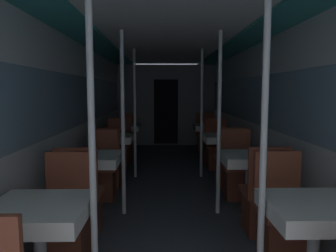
# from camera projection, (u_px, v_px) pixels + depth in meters

# --- Properties ---
(wall_left) EXTENTS (0.05, 9.80, 2.15)m
(wall_left) POSITION_uv_depth(u_px,v_px,m) (79.00, 115.00, 4.81)
(wall_left) COLOR silver
(wall_left) RESTS_ON ground_plane
(wall_right) EXTENTS (0.05, 9.80, 2.15)m
(wall_right) POSITION_uv_depth(u_px,v_px,m) (258.00, 114.00, 4.86)
(wall_right) COLOR silver
(wall_right) RESTS_ON ground_plane
(ceiling_panel) EXTENTS (2.66, 9.80, 0.07)m
(ceiling_panel) POSITION_uv_depth(u_px,v_px,m) (169.00, 40.00, 4.72)
(ceiling_panel) COLOR white
(ceiling_panel) RESTS_ON wall_left
(bulkhead_far) EXTENTS (2.61, 0.09, 2.15)m
(bulkhead_far) POSITION_uv_depth(u_px,v_px,m) (166.00, 106.00, 8.78)
(bulkhead_far) COLOR slate
(bulkhead_far) RESTS_ON ground_plane
(dining_table_left_0) EXTENTS (0.65, 0.65, 0.72)m
(dining_table_left_0) POSITION_uv_depth(u_px,v_px,m) (39.00, 217.00, 2.18)
(dining_table_left_0) COLOR #4C4C51
(dining_table_left_0) RESTS_ON ground_plane
(chair_left_far_0) EXTENTS (0.42, 0.42, 0.93)m
(chair_left_far_0) POSITION_uv_depth(u_px,v_px,m) (66.00, 229.00, 2.78)
(chair_left_far_0) COLOR brown
(chair_left_far_0) RESTS_ON ground_plane
(support_pole_left_0) EXTENTS (0.05, 0.05, 2.15)m
(support_pole_left_0) POSITION_uv_depth(u_px,v_px,m) (92.00, 151.00, 2.13)
(support_pole_left_0) COLOR silver
(support_pole_left_0) RESTS_ON ground_plane
(dining_table_left_1) EXTENTS (0.65, 0.65, 0.72)m
(dining_table_left_1) POSITION_uv_depth(u_px,v_px,m) (92.00, 162.00, 3.85)
(dining_table_left_1) COLOR #4C4C51
(dining_table_left_1) RESTS_ON ground_plane
(chair_left_near_1) EXTENTS (0.42, 0.42, 0.93)m
(chair_left_near_1) POSITION_uv_depth(u_px,v_px,m) (81.00, 207.00, 3.31)
(chair_left_near_1) COLOR brown
(chair_left_near_1) RESTS_ON ground_plane
(chair_left_far_1) EXTENTS (0.42, 0.42, 0.93)m
(chair_left_far_1) POSITION_uv_depth(u_px,v_px,m) (102.00, 177.00, 4.46)
(chair_left_far_1) COLOR brown
(chair_left_far_1) RESTS_ON ground_plane
(support_pole_left_1) EXTENTS (0.05, 0.05, 2.15)m
(support_pole_left_1) POSITION_uv_depth(u_px,v_px,m) (123.00, 124.00, 3.81)
(support_pole_left_1) COLOR silver
(support_pole_left_1) RESTS_ON ground_plane
(dining_table_left_2) EXTENTS (0.65, 0.65, 0.72)m
(dining_table_left_2) POSITION_uv_depth(u_px,v_px,m) (113.00, 140.00, 5.52)
(dining_table_left_2) COLOR #4C4C51
(dining_table_left_2) RESTS_ON ground_plane
(chair_left_near_2) EXTENTS (0.42, 0.42, 0.93)m
(chair_left_near_2) POSITION_uv_depth(u_px,v_px,m) (108.00, 168.00, 4.99)
(chair_left_near_2) COLOR brown
(chair_left_near_2) RESTS_ON ground_plane
(chair_left_far_2) EXTENTS (0.42, 0.42, 0.93)m
(chair_left_far_2) POSITION_uv_depth(u_px,v_px,m) (118.00, 154.00, 6.13)
(chair_left_far_2) COLOR brown
(chair_left_far_2) RESTS_ON ground_plane
(support_pole_left_2) EXTENTS (0.05, 0.05, 2.15)m
(support_pole_left_2) POSITION_uv_depth(u_px,v_px,m) (135.00, 114.00, 5.48)
(support_pole_left_2) COLOR silver
(support_pole_left_2) RESTS_ON ground_plane
(dining_table_left_3) EXTENTS (0.65, 0.65, 0.72)m
(dining_table_left_3) POSITION_uv_depth(u_px,v_px,m) (125.00, 129.00, 7.20)
(dining_table_left_3) COLOR #4C4C51
(dining_table_left_3) RESTS_ON ground_plane
(chair_left_near_3) EXTENTS (0.42, 0.42, 0.93)m
(chair_left_near_3) POSITION_uv_depth(u_px,v_px,m) (122.00, 149.00, 6.66)
(chair_left_near_3) COLOR brown
(chair_left_near_3) RESTS_ON ground_plane
(chair_left_far_3) EXTENTS (0.42, 0.42, 0.93)m
(chair_left_far_3) POSITION_uv_depth(u_px,v_px,m) (128.00, 140.00, 7.81)
(chair_left_far_3) COLOR brown
(chair_left_far_3) RESTS_ON ground_plane
(dining_table_right_0) EXTENTS (0.65, 0.65, 0.72)m
(dining_table_right_0) POSITION_uv_depth(u_px,v_px,m) (315.00, 215.00, 2.21)
(dining_table_right_0) COLOR #4C4C51
(dining_table_right_0) RESTS_ON ground_plane
(chair_right_far_0) EXTENTS (0.42, 0.42, 0.93)m
(chair_right_far_0) POSITION_uv_depth(u_px,v_px,m) (282.00, 228.00, 2.82)
(chair_right_far_0) COLOR brown
(chair_right_far_0) RESTS_ON ground_plane
(support_pole_right_0) EXTENTS (0.05, 0.05, 2.15)m
(support_pole_right_0) POSITION_uv_depth(u_px,v_px,m) (263.00, 150.00, 2.15)
(support_pole_right_0) COLOR silver
(support_pole_right_0) RESTS_ON ground_plane
(dining_table_right_1) EXTENTS (0.65, 0.65, 0.72)m
(dining_table_right_1) POSITION_uv_depth(u_px,v_px,m) (249.00, 161.00, 3.88)
(dining_table_right_1) COLOR #4C4C51
(dining_table_right_1) RESTS_ON ground_plane
(chair_right_near_1) EXTENTS (0.42, 0.42, 0.93)m
(chair_right_near_1) POSITION_uv_depth(u_px,v_px,m) (263.00, 206.00, 3.35)
(chair_right_near_1) COLOR brown
(chair_right_near_1) RESTS_ON ground_plane
(chair_right_far_1) EXTENTS (0.42, 0.42, 0.93)m
(chair_right_far_1) POSITION_uv_depth(u_px,v_px,m) (237.00, 177.00, 4.49)
(chair_right_far_1) COLOR brown
(chair_right_far_1) RESTS_ON ground_plane
(support_pole_right_1) EXTENTS (0.05, 0.05, 2.15)m
(support_pole_right_1) POSITION_uv_depth(u_px,v_px,m) (219.00, 124.00, 3.83)
(support_pole_right_1) COLOR silver
(support_pole_right_1) RESTS_ON ground_plane
(dining_table_right_2) EXTENTS (0.65, 0.65, 0.72)m
(dining_table_right_2) POSITION_uv_depth(u_px,v_px,m) (223.00, 140.00, 5.56)
(dining_table_right_2) COLOR #4C4C51
(dining_table_right_2) RESTS_ON ground_plane
(chair_right_near_2) EXTENTS (0.42, 0.42, 0.93)m
(chair_right_near_2) POSITION_uv_depth(u_px,v_px,m) (229.00, 168.00, 5.02)
(chair_right_near_2) COLOR brown
(chair_right_near_2) RESTS_ON ground_plane
(chair_right_far_2) EXTENTS (0.42, 0.42, 0.93)m
(chair_right_far_2) POSITION_uv_depth(u_px,v_px,m) (217.00, 153.00, 6.17)
(chair_right_far_2) COLOR brown
(chair_right_far_2) RESTS_ON ground_plane
(support_pole_right_2) EXTENTS (0.05, 0.05, 2.15)m
(support_pole_right_2) POSITION_uv_depth(u_px,v_px,m) (202.00, 114.00, 5.50)
(support_pole_right_2) COLOR silver
(support_pole_right_2) RESTS_ON ground_plane
(dining_table_right_3) EXTENTS (0.65, 0.65, 0.72)m
(dining_table_right_3) POSITION_uv_depth(u_px,v_px,m) (209.00, 129.00, 7.23)
(dining_table_right_3) COLOR #4C4C51
(dining_table_right_3) RESTS_ON ground_plane
(chair_right_near_3) EXTENTS (0.42, 0.42, 0.93)m
(chair_right_near_3) POSITION_uv_depth(u_px,v_px,m) (213.00, 148.00, 6.70)
(chair_right_near_3) COLOR brown
(chair_right_near_3) RESTS_ON ground_plane
(chair_right_far_3) EXTENTS (0.42, 0.42, 0.93)m
(chair_right_far_3) POSITION_uv_depth(u_px,v_px,m) (205.00, 140.00, 7.84)
(chair_right_far_3) COLOR brown
(chair_right_far_3) RESTS_ON ground_plane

